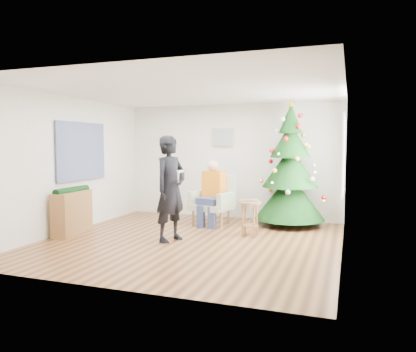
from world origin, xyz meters
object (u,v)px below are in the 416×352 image
at_px(christmas_tree, 290,169).
at_px(armchair, 213,207).
at_px(console, 72,213).
at_px(stool, 250,218).
at_px(standing_man, 171,189).

height_order(christmas_tree, armchair, christmas_tree).
height_order(christmas_tree, console, christmas_tree).
relative_size(christmas_tree, stool, 4.06).
bearing_deg(console, standing_man, -4.41).
bearing_deg(stool, console, -163.73).
bearing_deg(standing_man, armchair, 10.22).
xyz_separation_m(stool, console, (-3.20, -0.93, 0.07)).
relative_size(christmas_tree, standing_man, 1.42).
distance_m(christmas_tree, standing_man, 2.73).
bearing_deg(standing_man, console, 111.76).
bearing_deg(console, stool, 8.66).
bearing_deg(standing_man, stool, -37.28).
bearing_deg(stool, standing_man, -145.84).
height_order(standing_man, console, standing_man).
height_order(christmas_tree, stool, christmas_tree).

